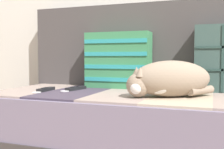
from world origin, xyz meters
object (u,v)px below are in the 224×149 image
Objects in this scene: throw_pillow_striped at (118,60)px; game_remote_near at (45,90)px; game_remote_far at (75,89)px; sleeping_cat at (168,80)px; couch at (155,131)px.

game_remote_near is (-0.33, -0.31, -0.16)m from throw_pillow_striped.
game_remote_near and game_remote_far have the same top height.
sleeping_cat reaches higher than game_remote_near.
throw_pillow_striped reaches higher than sleeping_cat.
game_remote_far is (-0.56, 0.11, -0.08)m from sleeping_cat.
throw_pillow_striped is at bearing 138.97° from sleeping_cat.
game_remote_near is at bearing -142.07° from game_remote_far.
game_remote_near is 0.91× the size of game_remote_far.
game_remote_near is at bearing -168.47° from couch.
couch is 9.79× the size of game_remote_near.
throw_pillow_striped is 1.94× the size of game_remote_far.
sleeping_cat is 0.69m from game_remote_near.
throw_pillow_striped is 0.48m from game_remote_near.
couch is at bearing -34.43° from throw_pillow_striped.
throw_pillow_striped reaches higher than game_remote_far.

